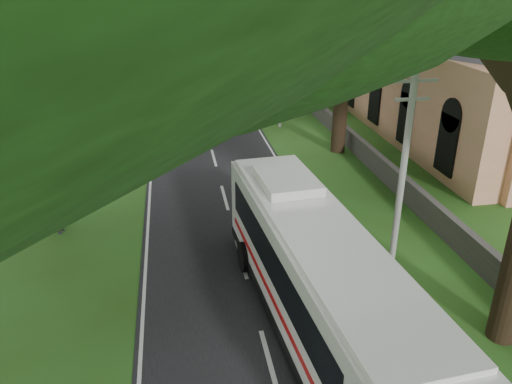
{
  "coord_description": "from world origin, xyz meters",
  "views": [
    {
      "loc": [
        -2.34,
        -9.17,
        10.71
      ],
      "look_at": [
        0.88,
        9.62,
        2.2
      ],
      "focal_mm": 35.0,
      "sensor_mm": 36.0,
      "label": 1
    }
  ],
  "objects_px": {
    "pole_mid": "(281,70)",
    "distant_car_b": "(183,66)",
    "pole_near": "(403,173)",
    "distant_car_a": "(180,75)",
    "distant_car_c": "(205,48)",
    "pedestrian": "(59,217)",
    "pole_far": "(241,36)",
    "coach_bus": "(317,277)",
    "church": "(477,65)"
  },
  "relations": [
    {
      "from": "distant_car_a",
      "to": "pole_mid",
      "type": "bearing_deg",
      "value": 95.68
    },
    {
      "from": "pole_far",
      "to": "distant_car_b",
      "type": "bearing_deg",
      "value": 159.24
    },
    {
      "from": "pole_far",
      "to": "coach_bus",
      "type": "relative_size",
      "value": 0.61
    },
    {
      "from": "distant_car_c",
      "to": "pedestrian",
      "type": "distance_m",
      "value": 52.51
    },
    {
      "from": "distant_car_a",
      "to": "distant_car_b",
      "type": "xyz_separation_m",
      "value": [
        0.54,
        4.57,
        0.14
      ]
    },
    {
      "from": "pole_near",
      "to": "pedestrian",
      "type": "height_order",
      "value": "pole_near"
    },
    {
      "from": "church",
      "to": "coach_bus",
      "type": "relative_size",
      "value": 1.83
    },
    {
      "from": "distant_car_a",
      "to": "pedestrian",
      "type": "xyz_separation_m",
      "value": [
        -6.25,
        -32.21,
        0.13
      ]
    },
    {
      "from": "church",
      "to": "distant_car_b",
      "type": "bearing_deg",
      "value": 124.81
    },
    {
      "from": "pole_near",
      "to": "distant_car_a",
      "type": "bearing_deg",
      "value": 100.25
    },
    {
      "from": "pole_far",
      "to": "distant_car_c",
      "type": "distance_m",
      "value": 17.65
    },
    {
      "from": "pole_mid",
      "to": "pedestrian",
      "type": "height_order",
      "value": "pole_mid"
    },
    {
      "from": "pole_far",
      "to": "distant_car_a",
      "type": "xyz_separation_m",
      "value": [
        -6.84,
        -2.19,
        -3.54
      ]
    },
    {
      "from": "pole_near",
      "to": "distant_car_c",
      "type": "bearing_deg",
      "value": 92.73
    },
    {
      "from": "church",
      "to": "distant_car_a",
      "type": "xyz_separation_m",
      "value": [
        -19.2,
        22.27,
        -4.27
      ]
    },
    {
      "from": "pole_mid",
      "to": "distant_car_c",
      "type": "distance_m",
      "value": 37.35
    },
    {
      "from": "coach_bus",
      "to": "pedestrian",
      "type": "height_order",
      "value": "coach_bus"
    },
    {
      "from": "pole_mid",
      "to": "distant_car_b",
      "type": "distance_m",
      "value": 23.5
    },
    {
      "from": "pole_mid",
      "to": "distant_car_c",
      "type": "height_order",
      "value": "pole_mid"
    },
    {
      "from": "church",
      "to": "distant_car_c",
      "type": "bearing_deg",
      "value": 109.95
    },
    {
      "from": "pole_far",
      "to": "pedestrian",
      "type": "xyz_separation_m",
      "value": [
        -13.08,
        -34.39,
        -3.4
      ]
    },
    {
      "from": "distant_car_a",
      "to": "distant_car_b",
      "type": "bearing_deg",
      "value": -112.03
    },
    {
      "from": "coach_bus",
      "to": "distant_car_c",
      "type": "height_order",
      "value": "coach_bus"
    },
    {
      "from": "distant_car_a",
      "to": "pedestrian",
      "type": "height_order",
      "value": "pedestrian"
    },
    {
      "from": "pole_far",
      "to": "pedestrian",
      "type": "height_order",
      "value": "pole_far"
    },
    {
      "from": "pedestrian",
      "to": "distant_car_c",
      "type": "bearing_deg",
      "value": 2.48
    },
    {
      "from": "pole_near",
      "to": "pole_far",
      "type": "bearing_deg",
      "value": 90.0
    },
    {
      "from": "pole_mid",
      "to": "distant_car_c",
      "type": "xyz_separation_m",
      "value": [
        -2.72,
        37.09,
        -3.49
      ]
    },
    {
      "from": "pedestrian",
      "to": "coach_bus",
      "type": "bearing_deg",
      "value": -117.99
    },
    {
      "from": "coach_bus",
      "to": "pole_near",
      "type": "bearing_deg",
      "value": 30.93
    },
    {
      "from": "pole_near",
      "to": "distant_car_b",
      "type": "height_order",
      "value": "pole_near"
    },
    {
      "from": "church",
      "to": "pedestrian",
      "type": "distance_m",
      "value": 27.63
    },
    {
      "from": "distant_car_b",
      "to": "pedestrian",
      "type": "distance_m",
      "value": 37.4
    },
    {
      "from": "distant_car_c",
      "to": "coach_bus",
      "type": "bearing_deg",
      "value": 102.55
    },
    {
      "from": "distant_car_a",
      "to": "distant_car_b",
      "type": "relative_size",
      "value": 0.79
    },
    {
      "from": "pole_far",
      "to": "distant_car_b",
      "type": "height_order",
      "value": "pole_far"
    },
    {
      "from": "pole_near",
      "to": "pedestrian",
      "type": "bearing_deg",
      "value": 156.8
    },
    {
      "from": "pole_mid",
      "to": "distant_car_c",
      "type": "bearing_deg",
      "value": 94.19
    },
    {
      "from": "coach_bus",
      "to": "pedestrian",
      "type": "relative_size",
      "value": 8.46
    },
    {
      "from": "pole_mid",
      "to": "pedestrian",
      "type": "distance_m",
      "value": 19.75
    },
    {
      "from": "pole_near",
      "to": "pole_mid",
      "type": "height_order",
      "value": "same"
    },
    {
      "from": "coach_bus",
      "to": "distant_car_c",
      "type": "xyz_separation_m",
      "value": [
        1.08,
        59.8,
        -1.37
      ]
    },
    {
      "from": "pole_mid",
      "to": "distant_car_a",
      "type": "relative_size",
      "value": 2.23
    },
    {
      "from": "distant_car_c",
      "to": "pedestrian",
      "type": "relative_size",
      "value": 2.92
    },
    {
      "from": "pedestrian",
      "to": "pole_mid",
      "type": "bearing_deg",
      "value": -28.41
    },
    {
      "from": "pole_near",
      "to": "pedestrian",
      "type": "relative_size",
      "value": 5.16
    },
    {
      "from": "pole_mid",
      "to": "distant_car_b",
      "type": "relative_size",
      "value": 1.76
    },
    {
      "from": "church",
      "to": "pole_near",
      "type": "xyz_separation_m",
      "value": [
        -12.36,
        -15.55,
        -0.73
      ]
    },
    {
      "from": "pole_near",
      "to": "distant_car_c",
      "type": "height_order",
      "value": "pole_near"
    },
    {
      "from": "pole_mid",
      "to": "distant_car_c",
      "type": "relative_size",
      "value": 1.76
    }
  ]
}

